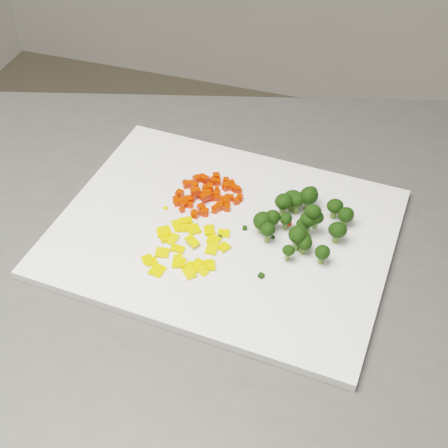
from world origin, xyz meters
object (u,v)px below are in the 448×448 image
(pepper_pile, at_px, (186,242))
(cutting_board, at_px, (224,232))
(carrot_pile, at_px, (206,188))
(broccoli_pile, at_px, (307,217))
(counter_block, at_px, (204,391))

(pepper_pile, bearing_deg, cutting_board, 51.02)
(carrot_pile, relative_size, broccoli_pile, 0.83)
(cutting_board, relative_size, carrot_pile, 4.50)
(pepper_pile, bearing_deg, carrot_pile, 94.15)
(cutting_board, distance_m, broccoli_pile, 0.12)
(counter_block, xyz_separation_m, carrot_pile, (-0.01, 0.07, 0.48))
(counter_block, xyz_separation_m, cutting_board, (0.04, 0.01, 0.46))
(carrot_pile, xyz_separation_m, broccoli_pile, (0.17, -0.03, 0.02))
(broccoli_pile, bearing_deg, carrot_pile, 168.66)
(counter_block, height_order, carrot_pile, carrot_pile)
(counter_block, distance_m, broccoli_pile, 0.52)
(pepper_pile, distance_m, broccoli_pile, 0.18)
(cutting_board, bearing_deg, carrot_pile, 128.29)
(counter_block, distance_m, carrot_pile, 0.48)
(counter_block, height_order, pepper_pile, pepper_pile)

